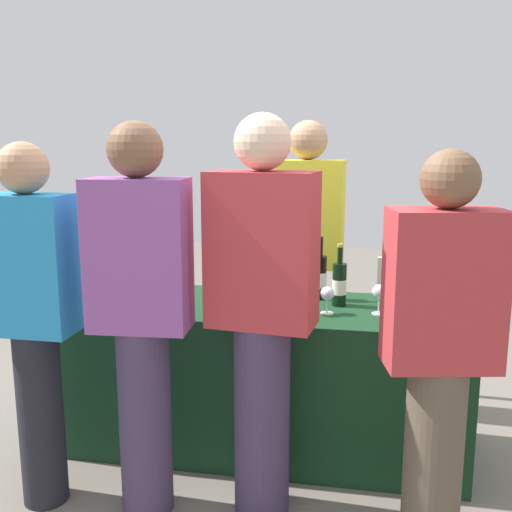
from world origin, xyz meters
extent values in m
plane|color=slate|center=(0.00, 0.00, 0.00)|extent=(12.00, 12.00, 0.00)
cube|color=#14381E|center=(0.00, 0.00, 0.38)|extent=(2.08, 0.67, 0.76)
cylinder|color=black|center=(-0.82, 0.14, 0.87)|extent=(0.08, 0.08, 0.21)
cylinder|color=black|center=(-0.82, 0.14, 1.01)|extent=(0.03, 0.03, 0.07)
cylinder|color=black|center=(-0.82, 0.14, 1.05)|extent=(0.03, 0.03, 0.02)
cylinder|color=silver|center=(-0.82, 0.14, 0.86)|extent=(0.08, 0.08, 0.07)
cylinder|color=black|center=(-0.18, 0.13, 0.87)|extent=(0.08, 0.08, 0.21)
cylinder|color=black|center=(-0.18, 0.13, 1.01)|extent=(0.03, 0.03, 0.07)
cylinder|color=gold|center=(-0.18, 0.13, 1.06)|extent=(0.03, 0.03, 0.02)
cylinder|color=silver|center=(-0.18, 0.13, 0.86)|extent=(0.08, 0.08, 0.08)
cylinder|color=black|center=(-0.09, 0.13, 0.87)|extent=(0.08, 0.08, 0.22)
cylinder|color=black|center=(-0.09, 0.13, 1.03)|extent=(0.03, 0.03, 0.08)
cylinder|color=maroon|center=(-0.09, 0.13, 1.08)|extent=(0.03, 0.03, 0.02)
cylinder|color=silver|center=(-0.09, 0.13, 0.86)|extent=(0.08, 0.08, 0.08)
cylinder|color=black|center=(0.31, 0.17, 0.88)|extent=(0.07, 0.07, 0.23)
cylinder|color=black|center=(0.31, 0.17, 1.03)|extent=(0.03, 0.03, 0.09)
cylinder|color=black|center=(0.31, 0.17, 1.08)|extent=(0.03, 0.03, 0.02)
cylinder|color=silver|center=(0.31, 0.17, 0.87)|extent=(0.07, 0.07, 0.08)
cylinder|color=black|center=(0.41, 0.06, 0.87)|extent=(0.07, 0.07, 0.22)
cylinder|color=black|center=(0.41, 0.06, 1.02)|extent=(0.03, 0.03, 0.08)
cylinder|color=gold|center=(0.41, 0.06, 1.07)|extent=(0.03, 0.03, 0.02)
cylinder|color=silver|center=(0.41, 0.06, 0.86)|extent=(0.07, 0.07, 0.08)
cylinder|color=silver|center=(-0.65, -0.10, 0.77)|extent=(0.06, 0.06, 0.00)
cylinder|color=silver|center=(-0.65, -0.10, 0.80)|extent=(0.01, 0.01, 0.07)
sphere|color=silver|center=(-0.65, -0.10, 0.87)|extent=(0.06, 0.06, 0.06)
cylinder|color=silver|center=(-0.16, -0.10, 0.77)|extent=(0.06, 0.06, 0.00)
cylinder|color=silver|center=(-0.16, -0.10, 0.80)|extent=(0.01, 0.01, 0.07)
sphere|color=silver|center=(-0.16, -0.10, 0.87)|extent=(0.07, 0.07, 0.07)
cylinder|color=silver|center=(0.28, -0.12, 0.77)|extent=(0.06, 0.06, 0.00)
cylinder|color=silver|center=(0.28, -0.12, 0.80)|extent=(0.01, 0.01, 0.08)
sphere|color=silver|center=(0.28, -0.12, 0.87)|extent=(0.07, 0.07, 0.07)
cylinder|color=silver|center=(0.36, -0.10, 0.77)|extent=(0.06, 0.06, 0.00)
cylinder|color=silver|center=(0.36, -0.10, 0.80)|extent=(0.01, 0.01, 0.07)
sphere|color=silver|center=(0.36, -0.10, 0.86)|extent=(0.07, 0.07, 0.07)
cylinder|color=silver|center=(0.61, -0.06, 0.77)|extent=(0.06, 0.06, 0.00)
cylinder|color=silver|center=(0.61, -0.06, 0.81)|extent=(0.01, 0.01, 0.08)
sphere|color=silver|center=(0.61, -0.06, 0.87)|extent=(0.07, 0.07, 0.07)
cylinder|color=silver|center=(0.73, -0.15, 0.77)|extent=(0.06, 0.06, 0.00)
cylinder|color=silver|center=(0.73, -0.15, 0.80)|extent=(0.01, 0.01, 0.07)
sphere|color=silver|center=(0.73, -0.15, 0.87)|extent=(0.07, 0.07, 0.07)
cylinder|color=silver|center=(-0.66, 0.00, 0.86)|extent=(0.22, 0.22, 0.20)
cylinder|color=#3F3351|center=(0.19, 0.63, 0.42)|extent=(0.24, 0.24, 0.84)
cube|color=yellow|center=(0.19, 0.63, 1.15)|extent=(0.44, 0.25, 0.63)
sphere|color=tan|center=(0.19, 0.63, 1.58)|extent=(0.23, 0.23, 0.23)
cylinder|color=black|center=(-0.83, -0.66, 0.39)|extent=(0.19, 0.19, 0.78)
cube|color=#268CCC|center=(-0.83, -0.66, 1.07)|extent=(0.35, 0.19, 0.59)
sphere|color=tan|center=(-0.83, -0.66, 1.47)|extent=(0.21, 0.21, 0.21)
cylinder|color=#3F3351|center=(-0.36, -0.64, 0.41)|extent=(0.22, 0.22, 0.82)
cube|color=#8C4C99|center=(-0.36, -0.64, 1.13)|extent=(0.42, 0.25, 0.61)
sphere|color=brown|center=(-0.36, -0.64, 1.55)|extent=(0.22, 0.22, 0.22)
cylinder|color=#3F3351|center=(0.13, -0.55, 0.42)|extent=(0.24, 0.24, 0.84)
cube|color=#B23338|center=(0.13, -0.55, 1.15)|extent=(0.45, 0.28, 0.63)
sphere|color=beige|center=(0.13, -0.55, 1.57)|extent=(0.23, 0.23, 0.23)
cylinder|color=brown|center=(0.82, -0.71, 0.38)|extent=(0.22, 0.22, 0.77)
cube|color=#B23338|center=(0.82, -0.71, 1.06)|extent=(0.44, 0.29, 0.58)
sphere|color=brown|center=(0.82, -0.71, 1.45)|extent=(0.21, 0.21, 0.21)
cube|color=white|center=(0.87, 0.85, 0.43)|extent=(0.52, 0.04, 0.86)
camera|label=1|loc=(0.54, -2.87, 1.58)|focal=41.86mm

